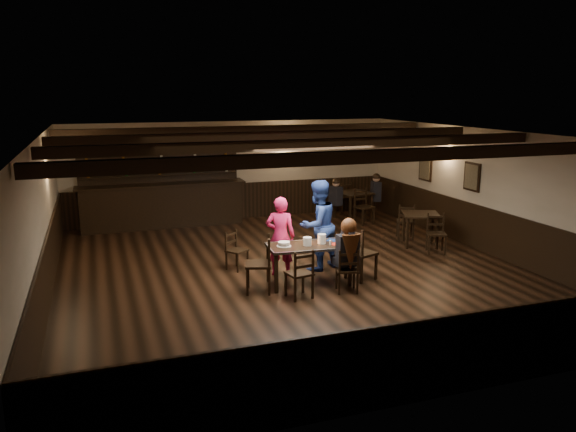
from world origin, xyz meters
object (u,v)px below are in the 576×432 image
object	(u,v)px
chair_near_left	(301,271)
man_blue	(318,225)
chair_near_right	(348,267)
cake	(284,244)
woman_pink	(280,236)
bar_counter	(162,199)
dining_table	(309,249)

from	to	relation	value
chair_near_left	man_blue	distance (m)	1.75
chair_near_right	cake	world-z (taller)	cake
chair_near_right	chair_near_left	bearing A→B (deg)	-179.61
chair_near_right	woman_pink	world-z (taller)	woman_pink
woman_pink	man_blue	xyz separation A→B (m)	(0.81, 0.11, 0.13)
chair_near_right	cake	xyz separation A→B (m)	(-0.94, 0.71, 0.32)
woman_pink	cake	xyz separation A→B (m)	(-0.14, -0.63, 0.02)
cake	bar_counter	size ratio (longest dim) A/B	0.06
dining_table	cake	world-z (taller)	cake
woman_pink	bar_counter	distance (m)	5.12
woman_pink	cake	size ratio (longest dim) A/B	5.80
dining_table	chair_near_left	size ratio (longest dim) A/B	1.79
dining_table	woman_pink	xyz separation A→B (m)	(-0.32, 0.68, 0.11)
chair_near_right	man_blue	size ratio (longest dim) A/B	0.45
chair_near_left	chair_near_right	size ratio (longest dim) A/B	1.08
cake	dining_table	bearing A→B (deg)	-6.14
woman_pink	bar_counter	bearing A→B (deg)	-46.14
chair_near_left	man_blue	world-z (taller)	man_blue
dining_table	bar_counter	size ratio (longest dim) A/B	0.36
woman_pink	man_blue	bearing A→B (deg)	-147.66
woman_pink	bar_counter	xyz separation A→B (m)	(-1.66, 4.84, -0.05)
dining_table	man_blue	size ratio (longest dim) A/B	0.86
man_blue	bar_counter	xyz separation A→B (m)	(-2.47, 4.73, -0.17)
chair_near_right	woman_pink	bearing A→B (deg)	120.65
cake	bar_counter	bearing A→B (deg)	105.49
chair_near_left	cake	size ratio (longest dim) A/B	3.26
chair_near_left	cake	world-z (taller)	chair_near_left
man_blue	cake	bearing A→B (deg)	15.69
chair_near_left	chair_near_right	distance (m)	0.87
woman_pink	cake	distance (m)	0.65
chair_near_right	man_blue	world-z (taller)	man_blue
chair_near_left	bar_counter	distance (m)	6.40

